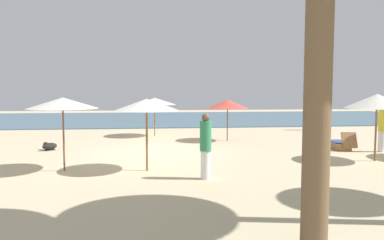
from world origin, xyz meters
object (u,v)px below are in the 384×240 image
(umbrella_7, at_px, (147,105))
(dog, at_px, (49,146))
(umbrella_0, at_px, (227,104))
(umbrella_8, at_px, (377,101))
(umbrella_4, at_px, (63,103))
(umbrella_5, at_px, (155,101))
(person_2, at_px, (316,114))
(lounger_1, at_px, (339,144))
(person_5, at_px, (206,146))
(person_4, at_px, (382,127))

(umbrella_7, height_order, dog, umbrella_7)
(umbrella_0, bearing_deg, umbrella_8, -54.11)
(umbrella_4, height_order, umbrella_8, umbrella_8)
(umbrella_5, relative_size, person_2, 1.14)
(umbrella_7, relative_size, person_2, 1.10)
(umbrella_5, bearing_deg, lounger_1, -34.04)
(umbrella_4, distance_m, person_2, 16.02)
(umbrella_0, xyz_separation_m, umbrella_8, (3.99, -5.52, 0.29))
(umbrella_0, xyz_separation_m, person_5, (-2.12, -7.45, -0.83))
(umbrella_0, bearing_deg, umbrella_5, 147.16)
(umbrella_4, bearing_deg, person_2, 39.00)
(umbrella_7, xyz_separation_m, person_4, (9.09, 2.46, -1.02))
(umbrella_0, bearing_deg, umbrella_4, -135.79)
(lounger_1, bearing_deg, person_5, -143.62)
(umbrella_5, bearing_deg, umbrella_0, -32.84)
(lounger_1, bearing_deg, umbrella_7, -156.79)
(umbrella_0, height_order, person_2, umbrella_0)
(umbrella_8, height_order, dog, umbrella_8)
(umbrella_4, distance_m, person_5, 4.45)
(umbrella_7, xyz_separation_m, person_5, (1.60, -1.23, -1.06))
(lounger_1, bearing_deg, umbrella_5, 145.96)
(lounger_1, height_order, person_5, person_5)
(person_5, bearing_deg, umbrella_7, 142.47)
(umbrella_4, bearing_deg, person_4, 11.04)
(person_5, bearing_deg, umbrella_4, 160.57)
(person_2, bearing_deg, umbrella_0, -147.06)
(umbrella_7, distance_m, lounger_1, 8.69)
(person_2, xyz_separation_m, person_4, (-0.88, -7.81, -0.03))
(umbrella_8, bearing_deg, umbrella_0, 125.89)
(umbrella_7, bearing_deg, umbrella_8, 5.16)
(umbrella_7, xyz_separation_m, umbrella_8, (7.72, 0.70, 0.06))
(umbrella_4, bearing_deg, umbrella_5, 71.42)
(person_4, bearing_deg, umbrella_0, 144.96)
(umbrella_7, bearing_deg, dog, 133.03)
(umbrella_5, distance_m, person_5, 9.78)
(umbrella_4, height_order, umbrella_5, umbrella_4)
(dog, bearing_deg, person_5, -44.54)
(umbrella_5, bearing_deg, person_2, 10.78)
(person_4, bearing_deg, umbrella_8, -127.93)
(umbrella_8, xyz_separation_m, lounger_1, (0.10, 2.65, -1.87))
(lounger_1, bearing_deg, person_4, -35.09)
(umbrella_5, height_order, person_2, umbrella_5)
(umbrella_8, distance_m, dog, 12.35)
(person_5, bearing_deg, umbrella_8, 17.47)
(person_2, height_order, dog, person_2)
(umbrella_4, relative_size, umbrella_8, 0.96)
(umbrella_7, relative_size, dog, 3.38)
(umbrella_7, distance_m, person_5, 2.28)
(umbrella_8, bearing_deg, umbrella_5, 133.81)
(person_4, bearing_deg, lounger_1, 144.91)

